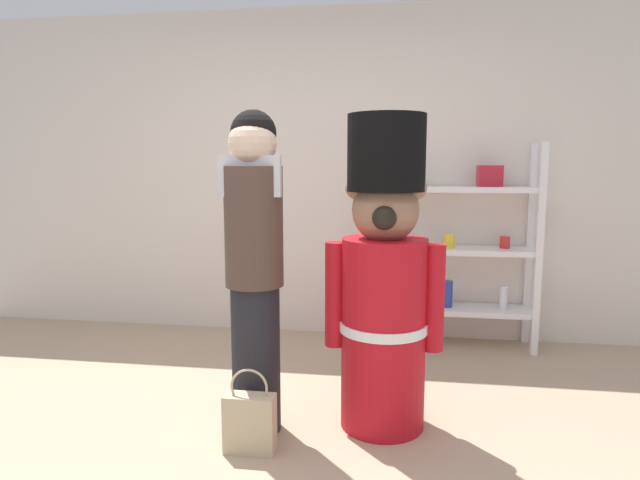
# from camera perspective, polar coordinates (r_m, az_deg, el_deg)

# --- Properties ---
(ground_plane) EXTENTS (6.40, 6.40, 0.00)m
(ground_plane) POSITION_cam_1_polar(r_m,az_deg,el_deg) (2.61, -7.20, -23.89)
(ground_plane) COLOR tan
(back_wall) EXTENTS (6.40, 0.12, 2.60)m
(back_wall) POSITION_cam_1_polar(r_m,az_deg,el_deg) (4.37, 0.34, 6.96)
(back_wall) COLOR silver
(back_wall) RESTS_ON ground_plane
(merchandise_shelf) EXTENTS (1.28, 0.35, 1.54)m
(merchandise_shelf) POSITION_cam_1_polar(r_m,az_deg,el_deg) (4.17, 13.69, -0.49)
(merchandise_shelf) COLOR white
(merchandise_shelf) RESTS_ON ground_plane
(teddy_bear_guard) EXTENTS (0.62, 0.46, 1.63)m
(teddy_bear_guard) POSITION_cam_1_polar(r_m,az_deg,el_deg) (2.78, 6.85, -4.57)
(teddy_bear_guard) COLOR red
(teddy_bear_guard) RESTS_ON ground_plane
(person_shopper) EXTENTS (0.31, 0.29, 1.65)m
(person_shopper) POSITION_cam_1_polar(r_m,az_deg,el_deg) (2.71, -7.02, -2.07)
(person_shopper) COLOR black
(person_shopper) RESTS_ON ground_plane
(shopping_bag) EXTENTS (0.25, 0.10, 0.42)m
(shopping_bag) POSITION_cam_1_polar(r_m,az_deg,el_deg) (2.73, -7.51, -18.67)
(shopping_bag) COLOR #C1AD89
(shopping_bag) RESTS_ON ground_plane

